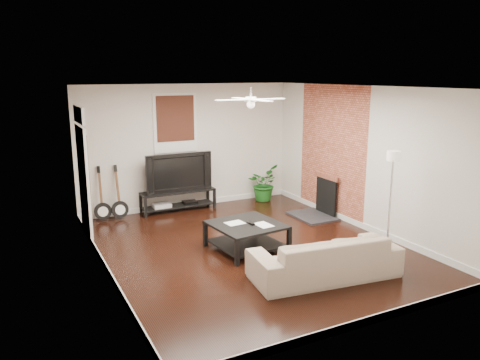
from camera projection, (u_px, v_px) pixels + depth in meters
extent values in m
cube|color=black|center=(250.00, 247.00, 8.37)|extent=(5.00, 6.00, 0.01)
cube|color=white|center=(251.00, 87.00, 7.75)|extent=(5.00, 6.00, 0.01)
cube|color=silver|center=(188.00, 147.00, 10.67)|extent=(5.00, 0.01, 2.80)
cube|color=silver|center=(372.00, 217.00, 5.45)|extent=(5.00, 0.01, 2.80)
cube|color=silver|center=(101.00, 186.00, 6.96)|extent=(0.01, 6.00, 2.80)
cube|color=silver|center=(364.00, 159.00, 9.16)|extent=(0.01, 6.00, 2.80)
cube|color=#A14E34|center=(331.00, 151.00, 10.02)|extent=(0.02, 2.20, 2.80)
cube|color=black|center=(319.00, 196.00, 10.10)|extent=(0.80, 1.10, 0.92)
cube|color=#39190F|center=(175.00, 123.00, 10.39)|extent=(1.00, 0.06, 1.30)
cube|color=white|center=(84.00, 172.00, 8.66)|extent=(0.08, 1.00, 2.50)
cube|color=black|center=(178.00, 200.00, 10.58)|extent=(1.67, 0.44, 0.47)
imported|color=black|center=(177.00, 171.00, 10.45)|extent=(1.49, 0.20, 0.86)
cube|color=black|center=(246.00, 236.00, 8.24)|extent=(1.24, 1.24, 0.47)
imported|color=#BFAE8F|center=(325.00, 256.00, 7.09)|extent=(2.34, 1.15, 0.66)
imported|color=#1B601C|center=(263.00, 183.00, 11.39)|extent=(1.01, 1.01, 0.85)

